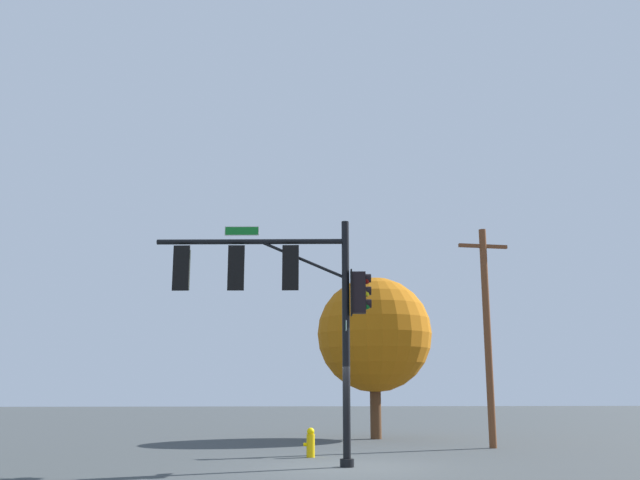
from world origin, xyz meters
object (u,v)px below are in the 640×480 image
(signal_pole_assembly, at_px, (285,289))
(tree_near, at_px, (374,334))
(utility_pole, at_px, (487,330))
(fire_hydrant, at_px, (311,443))

(signal_pole_assembly, bearing_deg, tree_near, -111.10)
(utility_pole, bearing_deg, fire_hydrant, 24.09)
(utility_pole, distance_m, fire_hydrant, 7.65)
(tree_near, bearing_deg, fire_hydrant, 68.09)
(fire_hydrant, bearing_deg, signal_pole_assembly, 71.36)
(signal_pole_assembly, bearing_deg, utility_pole, -143.60)
(utility_pole, xyz_separation_m, fire_hydrant, (6.21, 2.78, -3.49))
(fire_hydrant, xyz_separation_m, tree_near, (-2.90, -7.22, 3.67))
(signal_pole_assembly, relative_size, tree_near, 1.00)
(signal_pole_assembly, xyz_separation_m, utility_pole, (-7.02, -5.18, -0.65))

